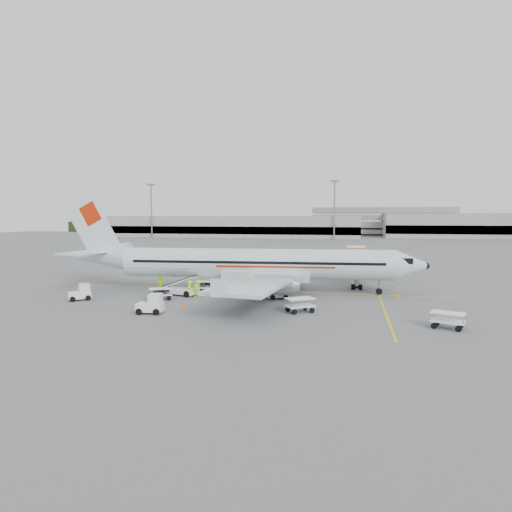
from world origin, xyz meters
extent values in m
plane|color=#56595B|center=(0.00, 0.00, 0.00)|extent=(360.00, 360.00, 0.00)
cube|color=yellow|center=(0.00, 0.00, 0.01)|extent=(44.00, 0.20, 0.01)
cube|color=yellow|center=(14.00, -8.00, 0.01)|extent=(0.20, 20.00, 0.01)
cone|color=orange|center=(15.61, -1.69, 0.32)|extent=(0.40, 0.40, 0.65)
cone|color=orange|center=(2.11, 9.17, 0.30)|extent=(0.36, 0.36, 0.59)
cone|color=orange|center=(-3.95, -11.11, 0.29)|extent=(0.36, 0.36, 0.59)
imported|color=#C6EC0F|center=(-5.52, -1.50, 0.92)|extent=(0.79, 0.68, 1.83)
imported|color=#C6EC0F|center=(-10.67, -1.50, 0.89)|extent=(1.03, 0.91, 1.78)
imported|color=#C6EC0F|center=(-5.54, -5.22, 0.87)|extent=(1.23, 1.26, 1.73)
imported|color=#C6EC0F|center=(-4.82, -5.24, 0.88)|extent=(1.07, 0.97, 1.75)
camera|label=1|loc=(10.79, -47.23, 8.35)|focal=30.00mm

